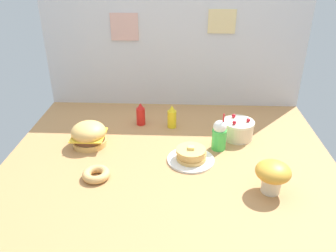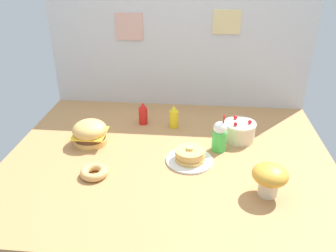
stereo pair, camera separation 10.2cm
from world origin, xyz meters
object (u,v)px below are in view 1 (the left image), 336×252
(ketchup_bottle, at_px, (141,115))
(mushroom_stool, at_px, (273,174))
(burger, at_px, (89,134))
(cream_soda_cup, at_px, (219,135))
(donut_pink_glaze, at_px, (96,174))
(pancake_stack, at_px, (191,156))
(layer_cake, at_px, (238,129))
(mustard_bottle, at_px, (172,117))

(ketchup_bottle, distance_m, mushroom_stool, 1.18)
(burger, xyz_separation_m, cream_soda_cup, (0.92, -0.01, 0.02))
(donut_pink_glaze, xyz_separation_m, mushroom_stool, (1.04, -0.08, 0.09))
(burger, relative_size, donut_pink_glaze, 1.43)
(burger, bearing_deg, donut_pink_glaze, -70.57)
(ketchup_bottle, bearing_deg, cream_soda_cup, -30.85)
(pancake_stack, xyz_separation_m, ketchup_bottle, (-0.39, 0.52, 0.05))
(cream_soda_cup, relative_size, donut_pink_glaze, 1.61)
(layer_cake, bearing_deg, donut_pink_glaze, -149.76)
(pancake_stack, bearing_deg, ketchup_bottle, 127.29)
(burger, height_order, layer_cake, burger)
(mustard_bottle, xyz_separation_m, mushroom_stool, (0.60, -0.78, 0.03))
(layer_cake, xyz_separation_m, cream_soda_cup, (-0.15, -0.16, 0.04))
(pancake_stack, distance_m, mustard_bottle, 0.50)
(cream_soda_cup, bearing_deg, pancake_stack, -139.79)
(donut_pink_glaze, bearing_deg, ketchup_bottle, 75.41)
(layer_cake, xyz_separation_m, mushroom_stool, (0.11, -0.63, 0.05))
(donut_pink_glaze, relative_size, mushroom_stool, 0.85)
(mushroom_stool, bearing_deg, layer_cake, 99.61)
(mustard_bottle, bearing_deg, layer_cake, -17.36)
(mushroom_stool, bearing_deg, burger, 157.92)
(pancake_stack, xyz_separation_m, layer_cake, (0.35, 0.33, 0.03))
(cream_soda_cup, distance_m, mushroom_stool, 0.54)
(ketchup_bottle, height_order, donut_pink_glaze, ketchup_bottle)
(ketchup_bottle, distance_m, mustard_bottle, 0.25)
(ketchup_bottle, bearing_deg, mustard_bottle, -8.36)
(layer_cake, bearing_deg, cream_soda_cup, -133.83)
(layer_cake, relative_size, mushroom_stool, 1.13)
(layer_cake, xyz_separation_m, donut_pink_glaze, (-0.93, -0.54, -0.04))
(ketchup_bottle, relative_size, mustard_bottle, 1.00)
(mushroom_stool, bearing_deg, pancake_stack, 146.43)
(layer_cake, height_order, mustard_bottle, mustard_bottle)
(mustard_bottle, bearing_deg, burger, -152.35)
(mustard_bottle, bearing_deg, pancake_stack, -73.25)
(donut_pink_glaze, bearing_deg, pancake_stack, 20.52)
(donut_pink_glaze, height_order, mushroom_stool, mushroom_stool)
(mushroom_stool, bearing_deg, ketchup_bottle, 136.03)
(layer_cake, relative_size, ketchup_bottle, 1.25)
(mushroom_stool, bearing_deg, cream_soda_cup, 119.13)
(pancake_stack, relative_size, cream_soda_cup, 1.13)
(mustard_bottle, height_order, cream_soda_cup, cream_soda_cup)
(pancake_stack, height_order, ketchup_bottle, ketchup_bottle)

